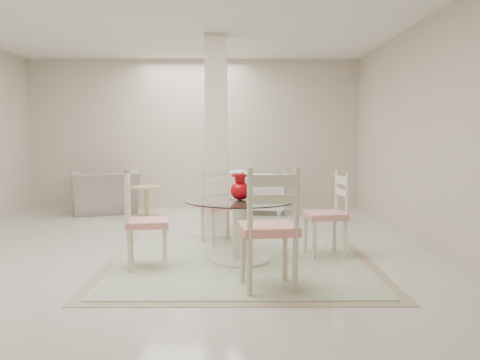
{
  "coord_description": "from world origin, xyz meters",
  "views": [
    {
      "loc": [
        0.79,
        -5.78,
        1.32
      ],
      "look_at": [
        0.82,
        -0.38,
        0.85
      ],
      "focal_mm": 38.0,
      "sensor_mm": 36.0,
      "label": 1
    }
  ],
  "objects_px": {
    "dining_table": "(240,231)",
    "red_vase": "(240,186)",
    "recliner_taupe": "(105,192)",
    "side_table": "(147,203)",
    "column": "(216,134)",
    "dining_chair_north": "(218,199)",
    "dining_chair_east": "(331,208)",
    "armchair_white": "(264,193)",
    "dining_chair_west": "(140,215)",
    "dining_chair_south": "(270,220)"
  },
  "relations": [
    {
      "from": "dining_table",
      "to": "dining_chair_south",
      "type": "bearing_deg",
      "value": -76.26
    },
    {
      "from": "dining_chair_east",
      "to": "side_table",
      "type": "relative_size",
      "value": 2.01
    },
    {
      "from": "column",
      "to": "dining_chair_north",
      "type": "distance_m",
      "value": 1.2
    },
    {
      "from": "recliner_taupe",
      "to": "armchair_white",
      "type": "bearing_deg",
      "value": 160.9
    },
    {
      "from": "dining_chair_east",
      "to": "dining_chair_north",
      "type": "distance_m",
      "value": 1.45
    },
    {
      "from": "dining_table",
      "to": "red_vase",
      "type": "xyz_separation_m",
      "value": [
        0.0,
        0.0,
        0.47
      ]
    },
    {
      "from": "side_table",
      "to": "dining_chair_north",
      "type": "bearing_deg",
      "value": -57.43
    },
    {
      "from": "dining_chair_east",
      "to": "dining_chair_north",
      "type": "relative_size",
      "value": 0.98
    },
    {
      "from": "side_table",
      "to": "armchair_white",
      "type": "bearing_deg",
      "value": 16.2
    },
    {
      "from": "column",
      "to": "red_vase",
      "type": "bearing_deg",
      "value": -80.33
    },
    {
      "from": "column",
      "to": "recliner_taupe",
      "type": "height_order",
      "value": "column"
    },
    {
      "from": "recliner_taupe",
      "to": "red_vase",
      "type": "bearing_deg",
      "value": 104.77
    },
    {
      "from": "recliner_taupe",
      "to": "side_table",
      "type": "relative_size",
      "value": 2.15
    },
    {
      "from": "dining_chair_south",
      "to": "red_vase",
      "type": "bearing_deg",
      "value": -84.03
    },
    {
      "from": "dining_chair_north",
      "to": "recliner_taupe",
      "type": "xyz_separation_m",
      "value": [
        -2.04,
        2.48,
        -0.19
      ]
    },
    {
      "from": "red_vase",
      "to": "dining_chair_south",
      "type": "distance_m",
      "value": 1.05
    },
    {
      "from": "dining_chair_south",
      "to": "armchair_white",
      "type": "relative_size",
      "value": 1.54
    },
    {
      "from": "column",
      "to": "dining_chair_south",
      "type": "relative_size",
      "value": 2.3
    },
    {
      "from": "column",
      "to": "side_table",
      "type": "bearing_deg",
      "value": 138.92
    },
    {
      "from": "column",
      "to": "recliner_taupe",
      "type": "bearing_deg",
      "value": 141.42
    },
    {
      "from": "armchair_white",
      "to": "dining_table",
      "type": "bearing_deg",
      "value": 92.1
    },
    {
      "from": "column",
      "to": "dining_table",
      "type": "distance_m",
      "value": 2.16
    },
    {
      "from": "column",
      "to": "recliner_taupe",
      "type": "distance_m",
      "value": 2.72
    },
    {
      "from": "dining_chair_south",
      "to": "armchair_white",
      "type": "bearing_deg",
      "value": -100.12
    },
    {
      "from": "dining_chair_east",
      "to": "armchair_white",
      "type": "height_order",
      "value": "dining_chair_east"
    },
    {
      "from": "column",
      "to": "dining_chair_west",
      "type": "bearing_deg",
      "value": -107.43
    },
    {
      "from": "dining_table",
      "to": "side_table",
      "type": "relative_size",
      "value": 2.23
    },
    {
      "from": "dining_table",
      "to": "dining_chair_east",
      "type": "distance_m",
      "value": 1.04
    },
    {
      "from": "column",
      "to": "dining_chair_north",
      "type": "bearing_deg",
      "value": -86.31
    },
    {
      "from": "recliner_taupe",
      "to": "dining_chair_east",
      "type": "bearing_deg",
      "value": 116.73
    },
    {
      "from": "dining_chair_south",
      "to": "column",
      "type": "bearing_deg",
      "value": -86.63
    },
    {
      "from": "dining_chair_west",
      "to": "armchair_white",
      "type": "bearing_deg",
      "value": -29.9
    },
    {
      "from": "dining_table",
      "to": "side_table",
      "type": "distance_m",
      "value": 3.26
    },
    {
      "from": "dining_chair_west",
      "to": "recliner_taupe",
      "type": "height_order",
      "value": "dining_chair_west"
    },
    {
      "from": "dining_chair_north",
      "to": "armchair_white",
      "type": "xyz_separation_m",
      "value": [
        0.69,
        2.47,
        -0.2
      ]
    },
    {
      "from": "red_vase",
      "to": "recliner_taupe",
      "type": "distance_m",
      "value": 4.18
    },
    {
      "from": "column",
      "to": "armchair_white",
      "type": "xyz_separation_m",
      "value": [
        0.75,
        1.57,
        -1.0
      ]
    },
    {
      "from": "armchair_white",
      "to": "red_vase",
      "type": "bearing_deg",
      "value": 92.1
    },
    {
      "from": "red_vase",
      "to": "dining_chair_north",
      "type": "relative_size",
      "value": 0.3
    },
    {
      "from": "dining_chair_west",
      "to": "recliner_taupe",
      "type": "xyz_separation_m",
      "value": [
        -1.32,
        3.71,
        -0.18
      ]
    },
    {
      "from": "dining_chair_south",
      "to": "recliner_taupe",
      "type": "height_order",
      "value": "dining_chair_south"
    },
    {
      "from": "dining_chair_west",
      "to": "side_table",
      "type": "distance_m",
      "value": 3.19
    },
    {
      "from": "dining_chair_west",
      "to": "dining_chair_north",
      "type": "bearing_deg",
      "value": -39.5
    },
    {
      "from": "dining_chair_east",
      "to": "dining_chair_south",
      "type": "relative_size",
      "value": 0.88
    },
    {
      "from": "dining_table",
      "to": "red_vase",
      "type": "bearing_deg",
      "value": 84.29
    },
    {
      "from": "dining_table",
      "to": "dining_chair_east",
      "type": "relative_size",
      "value": 1.11
    },
    {
      "from": "dining_chair_north",
      "to": "dining_chair_west",
      "type": "bearing_deg",
      "value": -145.12
    },
    {
      "from": "dining_chair_west",
      "to": "armchair_white",
      "type": "relative_size",
      "value": 1.34
    },
    {
      "from": "dining_table",
      "to": "recliner_taupe",
      "type": "bearing_deg",
      "value": 123.62
    },
    {
      "from": "red_vase",
      "to": "side_table",
      "type": "bearing_deg",
      "value": 117.16
    }
  ]
}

